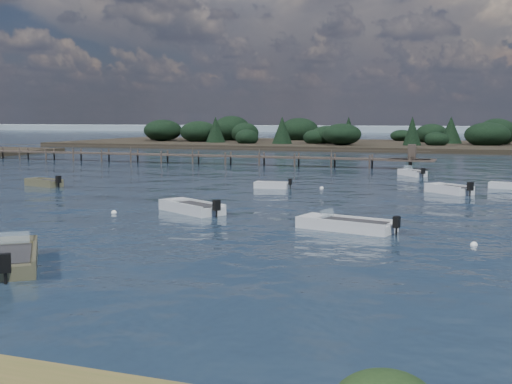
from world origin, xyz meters
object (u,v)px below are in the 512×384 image
at_px(dinghy_mid_white_a, 346,227).
at_px(dinghy_extra_a, 449,191).
at_px(tender_far_grey_b, 506,187).
at_px(tender_far_grey, 44,184).
at_px(tender_far_white, 272,186).
at_px(dinghy_near_olive, 10,261).
at_px(dinghy_extra_b, 412,174).
at_px(dinghy_mid_grey, 191,209).
at_px(jetty, 195,155).

bearing_deg(dinghy_mid_white_a, dinghy_extra_a, 77.74).
height_order(tender_far_grey_b, tender_far_grey, tender_far_grey).
xyz_separation_m(tender_far_white, dinghy_near_olive, (-0.78, -28.70, 0.04)).
distance_m(dinghy_mid_white_a, dinghy_extra_a, 18.39).
relative_size(dinghy_mid_white_a, dinghy_near_olive, 0.99).
bearing_deg(tender_far_grey, tender_far_white, 14.98).
distance_m(tender_far_white, dinghy_extra_b, 17.59).
bearing_deg(dinghy_mid_white_a, tender_far_grey, 156.55).
height_order(dinghy_mid_grey, tender_far_grey_b, dinghy_mid_grey).
xyz_separation_m(dinghy_mid_white_a, dinghy_extra_a, (3.90, 17.97, 0.02)).
bearing_deg(tender_far_grey, dinghy_extra_a, 10.90).
distance_m(tender_far_grey, jetty, 27.80).
bearing_deg(dinghy_mid_grey, dinghy_near_olive, -91.80).
distance_m(dinghy_near_olive, dinghy_extra_b, 44.81).
bearing_deg(tender_far_white, dinghy_mid_white_a, -60.43).
height_order(tender_far_grey_b, dinghy_extra_b, dinghy_extra_b).
xyz_separation_m(dinghy_mid_grey, dinghy_mid_white_a, (9.81, -2.79, -0.01)).
xyz_separation_m(tender_far_white, dinghy_extra_b, (9.23, 14.98, 0.02)).
height_order(dinghy_mid_grey, dinghy_mid_white_a, dinghy_mid_grey).
bearing_deg(jetty, tender_far_grey_b, -26.03).
distance_m(dinghy_extra_a, dinghy_extra_b, 14.37).
bearing_deg(dinghy_extra_b, dinghy_mid_grey, -108.26).
bearing_deg(tender_far_grey_b, dinghy_mid_grey, -131.84).
relative_size(dinghy_mid_grey, tender_far_grey_b, 1.63).
xyz_separation_m(tender_far_grey_b, dinghy_near_olive, (-18.24, -34.61, 0.04)).
distance_m(tender_far_white, jetty, 28.87).
bearing_deg(dinghy_near_olive, jetty, 107.90).
bearing_deg(jetty, dinghy_extra_b, -16.67).
relative_size(dinghy_mid_grey, dinghy_near_olive, 0.90).
relative_size(tender_far_grey, jetty, 0.06).
bearing_deg(dinghy_extra_b, dinghy_mid_white_a, -89.52).
distance_m(dinghy_mid_grey, tender_far_white, 13.95).
relative_size(dinghy_mid_white_a, dinghy_extra_a, 1.44).
bearing_deg(dinghy_mid_grey, tender_far_white, 88.71).
height_order(dinghy_extra_a, jetty, jetty).
distance_m(tender_far_grey_b, dinghy_extra_b, 12.25).
bearing_deg(tender_far_grey_b, dinghy_extra_a, -131.00).
distance_m(dinghy_extra_a, jetty, 37.77).
bearing_deg(dinghy_mid_white_a, tender_far_grey_b, 70.61).
height_order(tender_far_grey_b, dinghy_near_olive, dinghy_near_olive).
bearing_deg(tender_far_white, tender_far_grey_b, 18.69).
height_order(dinghy_near_olive, tender_far_grey, dinghy_near_olive).
xyz_separation_m(dinghy_mid_grey, tender_far_grey, (-17.67, 9.14, -0.00)).
height_order(dinghy_mid_white_a, tender_far_grey, dinghy_mid_white_a).
relative_size(tender_far_white, dinghy_extra_a, 0.82).
height_order(dinghy_mid_grey, dinghy_extra_b, dinghy_mid_grey).
distance_m(dinghy_extra_b, tender_far_grey, 33.65).
bearing_deg(dinghy_mid_grey, dinghy_mid_white_a, -15.87).
bearing_deg(tender_far_grey_b, tender_far_grey, -163.17).
height_order(dinghy_extra_a, dinghy_extra_b, dinghy_extra_a).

